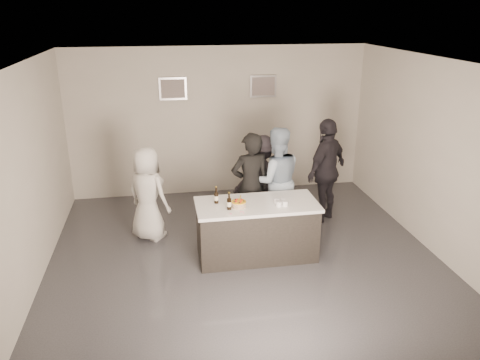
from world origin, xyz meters
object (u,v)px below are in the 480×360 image
at_px(bar_counter, 257,230).
at_px(person_main_blue, 276,180).
at_px(beer_bottle_a, 216,195).
at_px(person_guest_right, 326,170).
at_px(person_guest_back, 261,178).
at_px(person_guest_left, 148,194).
at_px(cake, 239,205).
at_px(person_main_black, 251,186).
at_px(beer_bottle_b, 229,201).

height_order(bar_counter, person_main_blue, person_main_blue).
relative_size(bar_counter, beer_bottle_a, 7.15).
distance_m(person_guest_right, person_guest_back, 1.18).
relative_size(bar_counter, person_guest_left, 1.17).
distance_m(beer_bottle_a, person_guest_left, 1.34).
bearing_deg(person_main_blue, person_guest_right, -163.81).
relative_size(cake, person_main_blue, 0.12).
height_order(beer_bottle_a, person_guest_left, person_guest_left).
height_order(beer_bottle_a, person_main_blue, person_main_blue).
bearing_deg(beer_bottle_a, cake, -32.54).
bearing_deg(person_main_black, person_guest_right, -170.31).
height_order(bar_counter, person_guest_left, person_guest_left).
bearing_deg(person_main_black, person_guest_left, -13.35).
xyz_separation_m(person_main_black, person_main_blue, (0.47, 0.14, 0.02)).
bearing_deg(bar_counter, person_main_blue, 59.21).
distance_m(bar_counter, person_guest_left, 1.92).
height_order(cake, person_main_blue, person_main_blue).
bearing_deg(person_main_blue, beer_bottle_a, 33.87).
bearing_deg(person_main_black, person_main_blue, -170.11).
height_order(beer_bottle_b, person_main_black, person_main_black).
bearing_deg(beer_bottle_b, bar_counter, 19.00).
distance_m(beer_bottle_b, person_main_blue, 1.39).
bearing_deg(cake, person_guest_back, 65.85).
relative_size(bar_counter, beer_bottle_b, 7.15).
bearing_deg(beer_bottle_b, cake, 22.12).
bearing_deg(bar_counter, beer_bottle_b, -161.00).
relative_size(person_guest_left, person_guest_right, 0.84).
relative_size(person_main_blue, person_guest_left, 1.16).
distance_m(beer_bottle_b, person_guest_back, 1.74).
height_order(person_main_blue, person_guest_back, person_main_blue).
bearing_deg(person_main_blue, beer_bottle_b, 46.53).
distance_m(bar_counter, person_guest_right, 1.96).
bearing_deg(cake, person_main_black, 67.31).
bearing_deg(person_main_blue, person_guest_left, -1.68).
xyz_separation_m(beer_bottle_a, person_guest_right, (2.12, 1.04, -0.08)).
relative_size(person_main_black, person_main_blue, 0.98).
bearing_deg(beer_bottle_b, person_guest_right, 33.47).
xyz_separation_m(beer_bottle_a, person_guest_back, (0.97, 1.26, -0.24)).
xyz_separation_m(cake, person_guest_right, (1.81, 1.23, 0.01)).
distance_m(person_main_black, person_main_blue, 0.49).
bearing_deg(cake, person_guest_right, 34.33).
bearing_deg(person_guest_left, person_main_black, -146.85).
xyz_separation_m(bar_counter, beer_bottle_a, (-0.61, 0.11, 0.58)).
xyz_separation_m(bar_counter, cake, (-0.30, -0.09, 0.49)).
bearing_deg(beer_bottle_a, beer_bottle_b, -58.99).
xyz_separation_m(person_main_blue, person_guest_left, (-2.16, 0.07, -0.13)).
relative_size(beer_bottle_b, person_guest_left, 0.16).
relative_size(person_guest_right, person_guest_back, 1.19).
relative_size(cake, person_guest_back, 0.14).
distance_m(beer_bottle_b, person_main_black, 1.01).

